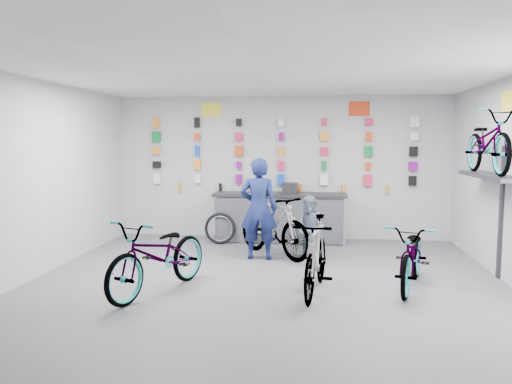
# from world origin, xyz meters

# --- Properties ---
(floor) EXTENTS (8.00, 8.00, 0.00)m
(floor) POSITION_xyz_m (0.00, 0.00, 0.00)
(floor) COLOR #505055
(floor) RESTS_ON ground
(ceiling) EXTENTS (8.00, 8.00, 0.00)m
(ceiling) POSITION_xyz_m (0.00, 0.00, 3.00)
(ceiling) COLOR white
(ceiling) RESTS_ON wall_back
(wall_back) EXTENTS (7.00, 0.00, 7.00)m
(wall_back) POSITION_xyz_m (0.00, 4.00, 1.50)
(wall_back) COLOR silver
(wall_back) RESTS_ON floor
(wall_front) EXTENTS (7.00, 0.00, 7.00)m
(wall_front) POSITION_xyz_m (0.00, -4.00, 1.50)
(wall_front) COLOR silver
(wall_front) RESTS_ON floor
(wall_left) EXTENTS (0.00, 8.00, 8.00)m
(wall_left) POSITION_xyz_m (-3.50, 0.00, 1.50)
(wall_left) COLOR silver
(wall_left) RESTS_ON floor
(counter) EXTENTS (2.70, 0.66, 1.00)m
(counter) POSITION_xyz_m (0.00, 3.54, 0.49)
(counter) COLOR black
(counter) RESTS_ON floor
(merch_wall) EXTENTS (5.58, 0.08, 1.57)m
(merch_wall) POSITION_xyz_m (0.07, 3.93, 1.77)
(merch_wall) COLOR white
(merch_wall) RESTS_ON wall_back
(wall_bracket) EXTENTS (0.39, 1.90, 2.00)m
(wall_bracket) POSITION_xyz_m (3.33, 1.20, 1.46)
(wall_bracket) COLOR #333338
(wall_bracket) RESTS_ON wall_right
(sign_left) EXTENTS (0.42, 0.02, 0.30)m
(sign_left) POSITION_xyz_m (-1.50, 3.98, 2.72)
(sign_left) COLOR yellow
(sign_left) RESTS_ON wall_back
(sign_right) EXTENTS (0.42, 0.02, 0.30)m
(sign_right) POSITION_xyz_m (1.60, 3.98, 2.72)
(sign_right) COLOR red
(sign_right) RESTS_ON wall_back
(sign_side) EXTENTS (0.02, 0.40, 0.30)m
(sign_side) POSITION_xyz_m (3.48, 1.20, 2.65)
(sign_side) COLOR yellow
(sign_side) RESTS_ON wall_right
(bike_left) EXTENTS (1.39, 2.11, 1.05)m
(bike_left) POSITION_xyz_m (-1.39, -0.09, 0.52)
(bike_left) COLOR gray
(bike_left) RESTS_ON floor
(bike_center) EXTENTS (0.75, 1.81, 1.05)m
(bike_center) POSITION_xyz_m (0.73, 0.10, 0.53)
(bike_center) COLOR gray
(bike_center) RESTS_ON floor
(bike_right) EXTENTS (1.14, 1.91, 0.95)m
(bike_right) POSITION_xyz_m (2.08, 0.52, 0.47)
(bike_right) COLOR gray
(bike_right) RESTS_ON floor
(bike_service) EXTENTS (1.70, 1.74, 1.14)m
(bike_service) POSITION_xyz_m (-0.02, 2.22, 0.57)
(bike_service) COLOR gray
(bike_service) RESTS_ON floor
(bike_wall) EXTENTS (0.63, 1.80, 0.95)m
(bike_wall) POSITION_xyz_m (3.25, 1.20, 2.05)
(bike_wall) COLOR gray
(bike_wall) RESTS_ON wall_bracket
(clerk) EXTENTS (0.65, 0.43, 1.78)m
(clerk) POSITION_xyz_m (-0.26, 2.00, 0.89)
(clerk) COLOR #141E50
(clerk) RESTS_ON floor
(customer) EXTENTS (0.69, 0.64, 1.13)m
(customer) POSITION_xyz_m (0.64, 1.98, 0.56)
(customer) COLOR slate
(customer) RESTS_ON floor
(spare_wheel) EXTENTS (0.63, 0.15, 0.64)m
(spare_wheel) POSITION_xyz_m (-1.17, 3.17, 0.31)
(spare_wheel) COLOR black
(spare_wheel) RESTS_ON floor
(register) EXTENTS (0.31, 0.33, 0.22)m
(register) POSITION_xyz_m (0.21, 3.55, 1.11)
(register) COLOR black
(register) RESTS_ON counter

